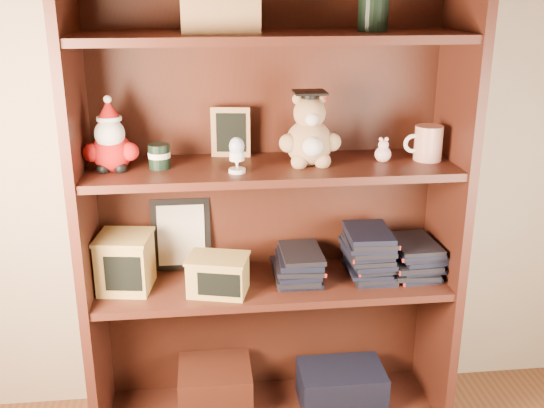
{
  "coord_description": "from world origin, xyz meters",
  "views": [
    {
      "loc": [
        -0.11,
        -0.6,
        1.48
      ],
      "look_at": [
        0.11,
        1.3,
        0.82
      ],
      "focal_mm": 42.0,
      "sensor_mm": 36.0,
      "label": 1
    }
  ],
  "objects_px": {
    "bookcase": "(269,211)",
    "teacher_mug": "(427,143)",
    "treats_box": "(125,262)",
    "grad_teddy_bear": "(309,136)"
  },
  "relations": [
    {
      "from": "teacher_mug",
      "to": "treats_box",
      "type": "height_order",
      "value": "teacher_mug"
    },
    {
      "from": "grad_teddy_bear",
      "to": "teacher_mug",
      "type": "xyz_separation_m",
      "value": [
        0.38,
        0.01,
        -0.03
      ]
    },
    {
      "from": "bookcase",
      "to": "treats_box",
      "type": "height_order",
      "value": "bookcase"
    },
    {
      "from": "grad_teddy_bear",
      "to": "treats_box",
      "type": "height_order",
      "value": "grad_teddy_bear"
    },
    {
      "from": "bookcase",
      "to": "treats_box",
      "type": "relative_size",
      "value": 8.41
    },
    {
      "from": "teacher_mug",
      "to": "treats_box",
      "type": "xyz_separation_m",
      "value": [
        -0.97,
        -0.0,
        -0.36
      ]
    },
    {
      "from": "bookcase",
      "to": "teacher_mug",
      "type": "xyz_separation_m",
      "value": [
        0.5,
        -0.05,
        0.23
      ]
    },
    {
      "from": "grad_teddy_bear",
      "to": "teacher_mug",
      "type": "relative_size",
      "value": 1.87
    },
    {
      "from": "bookcase",
      "to": "grad_teddy_bear",
      "type": "height_order",
      "value": "bookcase"
    },
    {
      "from": "treats_box",
      "to": "teacher_mug",
      "type": "bearing_deg",
      "value": 0.05
    }
  ]
}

